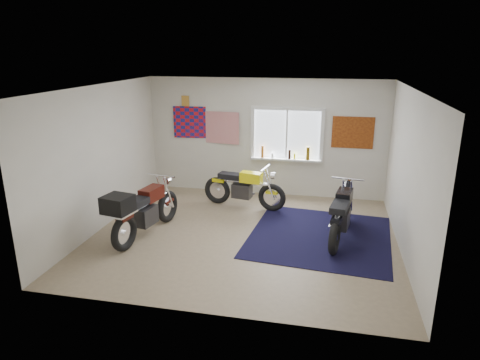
% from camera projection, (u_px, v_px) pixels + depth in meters
% --- Properties ---
extents(ground, '(5.50, 5.50, 0.00)m').
position_uv_depth(ground, '(244.00, 236.00, 7.93)').
color(ground, '#9E896B').
rests_on(ground, ground).
extents(room_shell, '(5.50, 5.50, 5.50)m').
position_uv_depth(room_shell, '(244.00, 149.00, 7.45)').
color(room_shell, white).
rests_on(room_shell, ground).
extents(navy_rug, '(2.73, 2.82, 0.01)m').
position_uv_depth(navy_rug, '(320.00, 236.00, 7.89)').
color(navy_rug, black).
rests_on(navy_rug, ground).
extents(window_assembly, '(1.66, 0.17, 1.26)m').
position_uv_depth(window_assembly, '(287.00, 138.00, 9.74)').
color(window_assembly, white).
rests_on(window_assembly, room_shell).
extents(oil_bottles, '(1.12, 0.09, 0.30)m').
position_uv_depth(oil_bottles, '(290.00, 153.00, 9.76)').
color(oil_bottles, '#945015').
rests_on(oil_bottles, window_assembly).
extents(flag_display, '(1.60, 0.10, 1.17)m').
position_uv_depth(flag_display, '(185.00, 101.00, 9.99)').
color(flag_display, red).
rests_on(flag_display, room_shell).
extents(triumph_poster, '(0.90, 0.03, 0.70)m').
position_uv_depth(triumph_poster, '(353.00, 133.00, 9.41)').
color(triumph_poster, '#A54C14').
rests_on(triumph_poster, room_shell).
extents(yellow_triumph, '(1.88, 0.59, 0.95)m').
position_uv_depth(yellow_triumph, '(244.00, 189.00, 9.26)').
color(yellow_triumph, black).
rests_on(yellow_triumph, ground).
extents(black_chrome_bike, '(0.63, 1.96, 1.01)m').
position_uv_depth(black_chrome_bike, '(341.00, 215.00, 7.71)').
color(black_chrome_bike, black).
rests_on(black_chrome_bike, navy_rug).
extents(maroon_tourer, '(0.80, 2.03, 1.03)m').
position_uv_depth(maroon_tourer, '(141.00, 211.00, 7.68)').
color(maroon_tourer, black).
rests_on(maroon_tourer, ground).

